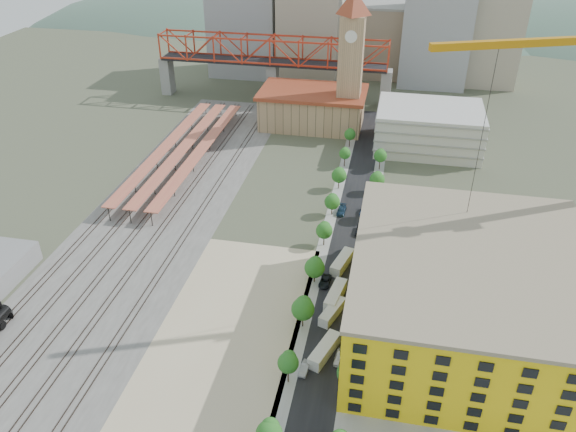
% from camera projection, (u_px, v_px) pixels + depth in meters
% --- Properties ---
extents(ground, '(400.00, 400.00, 0.00)m').
position_uv_depth(ground, '(278.00, 252.00, 137.51)').
color(ground, '#474C38').
rests_on(ground, ground).
extents(ballast_strip, '(36.00, 165.00, 0.06)m').
position_uv_depth(ballast_strip, '(167.00, 202.00, 158.20)').
color(ballast_strip, '#605E59').
rests_on(ballast_strip, ground).
extents(dirt_lot, '(28.00, 67.00, 0.06)m').
position_uv_depth(dirt_lot, '(225.00, 338.00, 111.82)').
color(dirt_lot, tan).
rests_on(dirt_lot, ground).
extents(street_asphalt, '(12.00, 170.00, 0.06)m').
position_uv_depth(street_asphalt, '(350.00, 226.00, 147.34)').
color(street_asphalt, black).
rests_on(street_asphalt, ground).
extents(sidewalk_west, '(3.00, 170.00, 0.04)m').
position_uv_depth(sidewalk_west, '(329.00, 224.00, 148.27)').
color(sidewalk_west, gray).
rests_on(sidewalk_west, ground).
extents(sidewalk_east, '(3.00, 170.00, 0.04)m').
position_uv_depth(sidewalk_east, '(371.00, 228.00, 146.42)').
color(sidewalk_east, gray).
rests_on(sidewalk_east, ground).
extents(construction_pad, '(50.00, 90.00, 0.06)m').
position_uv_depth(construction_pad, '(475.00, 333.00, 113.17)').
color(construction_pad, gray).
rests_on(construction_pad, ground).
extents(rail_tracks, '(26.56, 160.00, 0.18)m').
position_uv_depth(rail_tracks, '(161.00, 201.00, 158.44)').
color(rail_tracks, '#382B23').
rests_on(rail_tracks, ground).
extents(platform_canopies, '(16.00, 80.00, 4.12)m').
position_uv_depth(platform_canopies, '(183.00, 148.00, 179.98)').
color(platform_canopies, '#C36F4B').
rests_on(platform_canopies, ground).
extents(station_hall, '(38.00, 24.00, 13.10)m').
position_uv_depth(station_hall, '(313.00, 108.00, 203.47)').
color(station_hall, tan).
rests_on(station_hall, ground).
extents(clock_tower, '(12.00, 12.00, 52.00)m').
position_uv_depth(clock_tower, '(351.00, 50.00, 188.12)').
color(clock_tower, tan).
rests_on(clock_tower, ground).
extents(parking_garage, '(34.00, 26.00, 14.00)m').
position_uv_depth(parking_garage, '(429.00, 128.00, 186.35)').
color(parking_garage, silver).
rests_on(parking_garage, ground).
extents(truss_bridge, '(94.00, 9.60, 25.60)m').
position_uv_depth(truss_bridge, '(272.00, 54.00, 219.73)').
color(truss_bridge, gray).
rests_on(truss_bridge, ground).
extents(construction_building, '(44.60, 50.60, 18.80)m').
position_uv_depth(construction_building, '(467.00, 294.00, 108.79)').
color(construction_building, yellow).
rests_on(construction_building, ground).
extents(street_trees, '(15.40, 124.40, 8.00)m').
position_uv_depth(street_trees, '(346.00, 248.00, 138.99)').
color(street_trees, '#22661E').
rests_on(street_trees, ground).
extents(skyline, '(133.00, 46.00, 60.00)m').
position_uv_depth(skyline, '(364.00, 26.00, 243.41)').
color(skyline, '#9EA0A3').
rests_on(skyline, ground).
extents(distant_hills, '(647.00, 264.00, 227.00)m').
position_uv_depth(distant_hills, '(423.00, 142.00, 388.84)').
color(distant_hills, '#4C6B59').
rests_on(distant_hills, ground).
extents(site_trailer_a, '(5.41, 9.74, 2.58)m').
position_uv_depth(site_trailer_a, '(324.00, 350.00, 107.21)').
color(site_trailer_a, silver).
rests_on(site_trailer_a, ground).
extents(site_trailer_b, '(4.92, 8.83, 2.34)m').
position_uv_depth(site_trailer_b, '(332.00, 312.00, 116.84)').
color(site_trailer_b, silver).
rests_on(site_trailer_b, ground).
extents(site_trailer_c, '(4.14, 9.85, 2.62)m').
position_uv_depth(site_trailer_c, '(335.00, 295.00, 121.23)').
color(site_trailer_c, silver).
rests_on(site_trailer_c, ground).
extents(site_trailer_d, '(4.86, 9.79, 2.59)m').
position_uv_depth(site_trailer_d, '(342.00, 262.00, 131.54)').
color(site_trailer_d, silver).
rests_on(site_trailer_d, ground).
extents(car_1, '(1.92, 4.30, 1.37)m').
position_uv_depth(car_1, '(305.00, 368.00, 104.14)').
color(car_1, '#9D9CA2').
rests_on(car_1, ground).
extents(car_2, '(2.61, 5.16, 1.40)m').
position_uv_depth(car_2, '(325.00, 281.00, 126.29)').
color(car_2, black).
rests_on(car_2, ground).
extents(car_3, '(2.42, 5.47, 1.56)m').
position_uv_depth(car_3, '(342.00, 210.00, 152.79)').
color(car_3, '#1B344E').
rests_on(car_3, ground).
extents(car_4, '(2.04, 4.51, 1.50)m').
position_uv_depth(car_4, '(339.00, 358.00, 106.31)').
color(car_4, white).
rests_on(car_4, ground).
extents(car_5, '(2.29, 4.75, 1.50)m').
position_uv_depth(car_5, '(356.00, 256.00, 134.48)').
color(car_5, '#AFB0B5').
rests_on(car_5, ground).
extents(car_6, '(2.77, 5.39, 1.45)m').
position_uv_depth(car_6, '(361.00, 231.00, 144.18)').
color(car_6, black).
rests_on(car_6, ground).
extents(car_7, '(2.47, 5.14, 1.44)m').
position_uv_depth(car_7, '(364.00, 211.00, 152.61)').
color(car_7, navy).
rests_on(car_7, ground).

